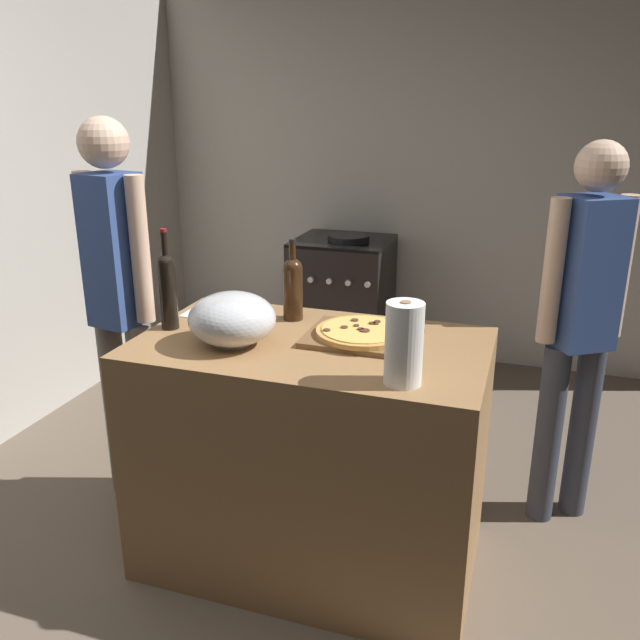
{
  "coord_description": "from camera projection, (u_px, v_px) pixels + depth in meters",
  "views": [
    {
      "loc": [
        0.76,
        -1.47,
        1.76
      ],
      "look_at": [
        0.03,
        0.73,
        0.97
      ],
      "focal_mm": 36.96,
      "sensor_mm": 36.0,
      "label": 1
    }
  ],
  "objects": [
    {
      "name": "recipe_sheet",
      "position": [
        211.0,
        313.0,
        2.67
      ],
      "size": [
        0.21,
        0.15,
        0.0
      ],
      "primitive_type": "cube",
      "rotation": [
        0.0,
        0.0,
        -0.0
      ],
      "color": "white",
      "rests_on": "counter"
    },
    {
      "name": "kitchen_wall_left",
      "position": [
        30.0,
        184.0,
        3.57
      ],
      "size": [
        0.1,
        3.54,
        2.6
      ],
      "primitive_type": "cube",
      "color": "#BCB7AD",
      "rests_on": "ground_plane"
    },
    {
      "name": "cutting_board",
      "position": [
        362.0,
        337.0,
        2.39
      ],
      "size": [
        0.4,
        0.32,
        0.02
      ],
      "primitive_type": "cube",
      "color": "brown",
      "rests_on": "counter"
    },
    {
      "name": "counter",
      "position": [
        312.0,
        453.0,
        2.52
      ],
      "size": [
        1.26,
        0.74,
        0.92
      ],
      "primitive_type": "cube",
      "color": "#9E7247",
      "rests_on": "ground_plane"
    },
    {
      "name": "wine_bottle_dark",
      "position": [
        168.0,
        287.0,
        2.46
      ],
      "size": [
        0.07,
        0.07,
        0.38
      ],
      "color": "black",
      "rests_on": "counter"
    },
    {
      "name": "kitchen_wall_rear",
      "position": [
        422.0,
        168.0,
        4.38
      ],
      "size": [
        4.25,
        0.1,
        2.6
      ],
      "primitive_type": "cube",
      "color": "#BCB7AD",
      "rests_on": "ground_plane"
    },
    {
      "name": "person_in_stripes",
      "position": [
        119.0,
        294.0,
        2.77
      ],
      "size": [
        0.35,
        0.23,
        1.68
      ],
      "color": "slate",
      "rests_on": "ground_plane"
    },
    {
      "name": "pizza",
      "position": [
        363.0,
        331.0,
        2.38
      ],
      "size": [
        0.34,
        0.34,
        0.03
      ],
      "color": "tan",
      "rests_on": "cutting_board"
    },
    {
      "name": "wine_bottle_clear",
      "position": [
        293.0,
        286.0,
        2.57
      ],
      "size": [
        0.08,
        0.08,
        0.32
      ],
      "color": "#331E0F",
      "rests_on": "counter"
    },
    {
      "name": "paper_towel_roll",
      "position": [
        404.0,
        344.0,
        1.98
      ],
      "size": [
        0.12,
        0.12,
        0.26
      ],
      "color": "white",
      "rests_on": "counter"
    },
    {
      "name": "ground_plane",
      "position": [
        358.0,
        453.0,
        3.43
      ],
      "size": [
        4.25,
        3.54,
        0.02
      ],
      "primitive_type": "cube",
      "color": "#6B5B4C"
    },
    {
      "name": "mixing_bowl",
      "position": [
        232.0,
        319.0,
        2.32
      ],
      "size": [
        0.31,
        0.31,
        0.19
      ],
      "color": "#B2B2B7",
      "rests_on": "counter"
    },
    {
      "name": "person_in_red",
      "position": [
        581.0,
        317.0,
        2.63
      ],
      "size": [
        0.33,
        0.28,
        1.6
      ],
      "color": "#383D4C",
      "rests_on": "ground_plane"
    },
    {
      "name": "stove",
      "position": [
        342.0,
        302.0,
        4.42
      ],
      "size": [
        0.61,
        0.58,
        0.91
      ],
      "color": "black",
      "rests_on": "ground_plane"
    }
  ]
}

